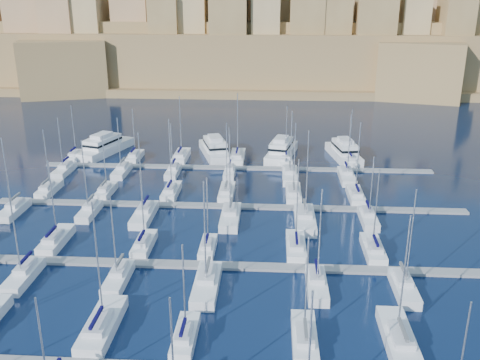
# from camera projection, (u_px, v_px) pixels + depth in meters

# --- Properties ---
(ground) EXTENTS (600.00, 600.00, 0.00)m
(ground) POSITION_uv_depth(u_px,v_px,m) (223.00, 231.00, 86.19)
(ground) COLOR black
(ground) RESTS_ON ground
(pontoon_mid_near) EXTENTS (84.00, 2.00, 0.40)m
(pontoon_mid_near) POSITION_uv_depth(u_px,v_px,m) (215.00, 266.00, 74.83)
(pontoon_mid_near) COLOR slate
(pontoon_mid_near) RESTS_ON ground
(pontoon_mid_far) EXTENTS (84.00, 2.00, 0.40)m
(pontoon_mid_far) POSITION_uv_depth(u_px,v_px,m) (228.00, 206.00, 95.53)
(pontoon_mid_far) COLOR slate
(pontoon_mid_far) RESTS_ON ground
(pontoon_far) EXTENTS (84.00, 2.00, 0.40)m
(pontoon_far) POSITION_uv_depth(u_px,v_px,m) (236.00, 168.00, 116.23)
(pontoon_far) COLOR slate
(pontoon_far) RESTS_ON ground
(sailboat_2) EXTENTS (3.19, 10.64, 15.92)m
(sailboat_2) POSITION_uv_depth(u_px,v_px,m) (102.00, 326.00, 60.42)
(sailboat_2) COLOR white
(sailboat_2) RESTS_ON ground
(sailboat_3) EXTENTS (2.36, 7.88, 11.97)m
(sailboat_3) POSITION_uv_depth(u_px,v_px,m) (185.00, 337.00, 58.59)
(sailboat_3) COLOR white
(sailboat_3) RESTS_ON ground
(sailboat_4) EXTENTS (2.69, 8.95, 12.96)m
(sailboat_4) POSITION_uv_depth(u_px,v_px,m) (304.00, 338.00, 58.32)
(sailboat_4) COLOR white
(sailboat_4) RESTS_ON ground
(sailboat_5) EXTENTS (3.08, 10.25, 15.30)m
(sailboat_5) POSITION_uv_depth(u_px,v_px,m) (398.00, 338.00, 58.32)
(sailboat_5) COLOR white
(sailboat_5) RESTS_ON ground
(sailboat_13) EXTENTS (2.79, 9.32, 13.53)m
(sailboat_13) POSITION_uv_depth(u_px,v_px,m) (56.00, 240.00, 81.32)
(sailboat_13) COLOR white
(sailboat_13) RESTS_ON ground
(sailboat_14) EXTENTS (2.45, 8.18, 12.17)m
(sailboat_14) POSITION_uv_depth(u_px,v_px,m) (144.00, 244.00, 80.00)
(sailboat_14) COLOR white
(sailboat_14) RESTS_ON ground
(sailboat_15) EXTENTS (2.19, 7.28, 11.76)m
(sailboat_15) POSITION_uv_depth(u_px,v_px,m) (208.00, 247.00, 79.03)
(sailboat_15) COLOR white
(sailboat_15) RESTS_ON ground
(sailboat_16) EXTENTS (2.80, 9.34, 14.45)m
(sailboat_16) POSITION_uv_depth(u_px,v_px,m) (296.00, 246.00, 79.21)
(sailboat_16) COLOR white
(sailboat_16) RESTS_ON ground
(sailboat_17) EXTENTS (2.68, 8.94, 13.25)m
(sailboat_17) POSITION_uv_depth(u_px,v_px,m) (373.00, 249.00, 78.37)
(sailboat_17) COLOR white
(sailboat_17) RESTS_ON ground
(sailboat_19) EXTENTS (2.60, 8.67, 13.92)m
(sailboat_19) POSITION_uv_depth(u_px,v_px,m) (24.00, 275.00, 71.19)
(sailboat_19) COLOR white
(sailboat_19) RESTS_ON ground
(sailboat_20) EXTENTS (2.50, 8.35, 12.85)m
(sailboat_20) POSITION_uv_depth(u_px,v_px,m) (118.00, 278.00, 70.61)
(sailboat_20) COLOR white
(sailboat_20) RESTS_ON ground
(sailboat_21) EXTENTS (3.10, 10.34, 15.45)m
(sailboat_21) POSITION_uv_depth(u_px,v_px,m) (207.00, 284.00, 68.98)
(sailboat_21) COLOR white
(sailboat_21) RESTS_ON ground
(sailboat_22) EXTENTS (2.59, 8.62, 14.36)m
(sailboat_22) POSITION_uv_depth(u_px,v_px,m) (317.00, 284.00, 68.95)
(sailboat_22) COLOR white
(sailboat_22) RESTS_ON ground
(sailboat_23) EXTENTS (2.57, 8.57, 14.60)m
(sailboat_23) POSITION_uv_depth(u_px,v_px,m) (404.00, 287.00, 68.33)
(sailboat_23) COLOR white
(sailboat_23) RESTS_ON ground
(sailboat_24) EXTENTS (2.54, 8.45, 12.66)m
(sailboat_24) POSITION_uv_depth(u_px,v_px,m) (49.00, 189.00, 102.20)
(sailboat_24) COLOR white
(sailboat_24) RESTS_ON ground
(sailboat_25) EXTENTS (2.41, 8.03, 11.71)m
(sailboat_25) POSITION_uv_depth(u_px,v_px,m) (106.00, 191.00, 101.36)
(sailboat_25) COLOR white
(sailboat_25) RESTS_ON ground
(sailboat_26) EXTENTS (2.67, 8.90, 14.87)m
(sailboat_26) POSITION_uv_depth(u_px,v_px,m) (171.00, 191.00, 101.03)
(sailboat_26) COLOR white
(sailboat_26) RESTS_ON ground
(sailboat_27) EXTENTS (2.72, 9.06, 14.29)m
(sailboat_27) POSITION_uv_depth(u_px,v_px,m) (227.00, 192.00, 100.49)
(sailboat_27) COLOR white
(sailboat_27) RESTS_ON ground
(sailboat_28) EXTENTS (2.79, 9.28, 14.47)m
(sailboat_28) POSITION_uv_depth(u_px,v_px,m) (293.00, 194.00, 99.86)
(sailboat_28) COLOR white
(sailboat_28) RESTS_ON ground
(sailboat_29) EXTENTS (2.66, 8.86, 14.78)m
(sailboat_29) POSITION_uv_depth(u_px,v_px,m) (356.00, 195.00, 98.99)
(sailboat_29) COLOR white
(sailboat_29) RESTS_ON ground
(sailboat_30) EXTENTS (2.64, 8.80, 14.09)m
(sailboat_30) POSITION_uv_depth(u_px,v_px,m) (14.00, 210.00, 92.52)
(sailboat_30) COLOR white
(sailboat_30) RESTS_ON ground
(sailboat_31) EXTENTS (2.42, 8.07, 13.78)m
(sailboat_31) POSITION_uv_depth(u_px,v_px,m) (89.00, 211.00, 92.09)
(sailboat_31) COLOR white
(sailboat_31) RESTS_ON ground
(sailboat_32) EXTENTS (3.01, 10.02, 15.50)m
(sailboat_32) POSITION_uv_depth(u_px,v_px,m) (144.00, 214.00, 90.60)
(sailboat_32) COLOR white
(sailboat_32) RESTS_ON ground
(sailboat_33) EXTENTS (3.07, 10.25, 15.46)m
(sailboat_33) POSITION_uv_depth(u_px,v_px,m) (230.00, 217.00, 89.64)
(sailboat_33) COLOR white
(sailboat_33) RESTS_ON ground
(sailboat_34) EXTENTS (3.32, 11.05, 16.36)m
(sailboat_34) POSITION_uv_depth(u_px,v_px,m) (305.00, 219.00, 88.54)
(sailboat_34) COLOR white
(sailboat_34) RESTS_ON ground
(sailboat_35) EXTENTS (2.51, 8.37, 11.91)m
(sailboat_35) POSITION_uv_depth(u_px,v_px,m) (368.00, 218.00, 89.19)
(sailboat_35) COLOR white
(sailboat_35) RESTS_ON ground
(sailboat_36) EXTENTS (2.32, 7.74, 12.76)m
(sailboat_36) POSITION_uv_depth(u_px,v_px,m) (75.00, 156.00, 122.73)
(sailboat_36) COLOR white
(sailboat_36) RESTS_ON ground
(sailboat_37) EXTENTS (2.51, 8.36, 12.03)m
(sailboat_37) POSITION_uv_depth(u_px,v_px,m) (135.00, 157.00, 122.21)
(sailboat_37) COLOR white
(sailboat_37) RESTS_ON ground
(sailboat_38) EXTENTS (3.03, 10.10, 14.77)m
(sailboat_38) POSITION_uv_depth(u_px,v_px,m) (181.00, 156.00, 122.39)
(sailboat_38) COLOR white
(sailboat_38) RESTS_ON ground
(sailboat_39) EXTENTS (3.16, 10.54, 15.57)m
(sailboat_39) POSITION_uv_depth(u_px,v_px,m) (237.00, 157.00, 121.83)
(sailboat_39) COLOR white
(sailboat_39) RESTS_ON ground
(sailboat_40) EXTENTS (2.84, 9.45, 12.91)m
(sailboat_40) POSITION_uv_depth(u_px,v_px,m) (286.00, 159.00, 120.70)
(sailboat_40) COLOR white
(sailboat_40) RESTS_ON ground
(sailboat_41) EXTENTS (2.57, 8.58, 12.60)m
(sailboat_41) POSITION_uv_depth(u_px,v_px,m) (349.00, 161.00, 119.47)
(sailboat_41) COLOR white
(sailboat_41) RESTS_ON ground
(sailboat_42) EXTENTS (2.59, 8.65, 12.40)m
(sailboat_42) POSITION_uv_depth(u_px,v_px,m) (64.00, 170.00, 113.26)
(sailboat_42) COLOR white
(sailboat_42) RESTS_ON ground
(sailboat_43) EXTENTS (2.52, 8.41, 12.59)m
(sailboat_43) POSITION_uv_depth(u_px,v_px,m) (122.00, 171.00, 112.65)
(sailboat_43) COLOR white
(sailboat_43) RESTS_ON ground
(sailboat_44) EXTENTS (2.40, 7.98, 11.48)m
(sailboat_44) POSITION_uv_depth(u_px,v_px,m) (173.00, 172.00, 112.22)
(sailboat_44) COLOR white
(sailboat_44) RESTS_ON ground
(sailboat_45) EXTENTS (2.21, 7.36, 10.87)m
(sailboat_45) POSITION_uv_depth(u_px,v_px,m) (230.00, 172.00, 111.82)
(sailboat_45) COLOR white
(sailboat_45) RESTS_ON ground
(sailboat_46) EXTENTS (3.03, 10.10, 14.65)m
(sailboat_46) POSITION_uv_depth(u_px,v_px,m) (290.00, 175.00, 109.80)
(sailboat_46) COLOR white
(sailboat_46) RESTS_ON ground
(sailboat_47) EXTENTS (2.88, 9.59, 14.06)m
(sailboat_47) POSITION_uv_depth(u_px,v_px,m) (347.00, 176.00, 109.36)
(sailboat_47) COLOR white
(sailboat_47) RESTS_ON ground
(motor_yacht_a) EXTENTS (10.32, 18.23, 5.25)m
(motor_yacht_a) POSITION_uv_depth(u_px,v_px,m) (104.00, 146.00, 126.92)
(motor_yacht_a) COLOR white
(motor_yacht_a) RESTS_ON ground
(motor_yacht_b) EXTENTS (9.28, 16.86, 5.25)m
(motor_yacht_b) POSITION_uv_depth(u_px,v_px,m) (215.00, 149.00, 124.77)
(motor_yacht_b) COLOR white
(motor_yacht_b) RESTS_ON ground
(motor_yacht_c) EXTENTS (8.07, 16.61, 5.25)m
(motor_yacht_c) POSITION_uv_depth(u_px,v_px,m) (281.00, 150.00, 123.78)
(motor_yacht_c) COLOR white
(motor_yacht_c) RESTS_ON ground
(motor_yacht_d) EXTENTS (7.25, 15.93, 5.25)m
(motor_yacht_d) POSITION_uv_depth(u_px,v_px,m) (344.00, 152.00, 122.67)
(motor_yacht_d) COLOR white
(motor_yacht_d) RESTS_ON ground
(fortified_city) EXTENTS (460.00, 108.95, 59.52)m
(fortified_city) POSITION_uv_depth(u_px,v_px,m) (255.00, 45.00, 227.37)
(fortified_city) COLOR brown
(fortified_city) RESTS_ON ground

